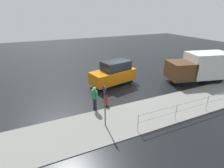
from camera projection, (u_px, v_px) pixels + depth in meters
name	position (u px, v px, depth m)	size (l,w,h in m)	color
ground_plane	(129.00, 87.00, 14.90)	(60.00, 60.00, 0.00)	black
kerb_strip	(161.00, 110.00, 11.36)	(24.00, 3.20, 0.04)	slate
moving_hatchback	(114.00, 73.00, 14.99)	(4.17, 2.48, 2.06)	orange
delivery_truck	(199.00, 67.00, 15.58)	(5.72, 3.30, 2.60)	#513319
fire_hydrant	(106.00, 100.00, 11.73)	(0.42, 0.31, 0.80)	red
pedestrian	(95.00, 97.00, 11.00)	(0.32, 0.56, 1.62)	#1E8C4C
metal_railing	(193.00, 105.00, 10.51)	(7.78, 0.04, 1.05)	#B7BABF
sign_post	(105.00, 101.00, 9.18)	(0.07, 0.44, 2.40)	#4C4C51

